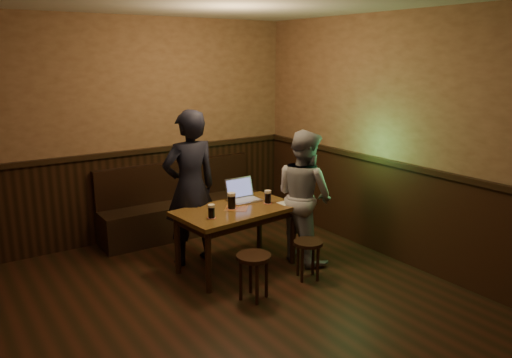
{
  "coord_description": "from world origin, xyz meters",
  "views": [
    {
      "loc": [
        -1.94,
        -3.07,
        2.32
      ],
      "look_at": [
        0.98,
        1.27,
        1.02
      ],
      "focal_mm": 35.0,
      "sensor_mm": 36.0,
      "label": 1
    }
  ],
  "objects": [
    {
      "name": "person_suit",
      "position": [
        0.46,
        1.81,
        0.88
      ],
      "size": [
        0.65,
        0.43,
        1.76
      ],
      "primitive_type": "imported",
      "rotation": [
        0.0,
        0.0,
        3.13
      ],
      "color": "black",
      "rests_on": "ground"
    },
    {
      "name": "stool_left",
      "position": [
        0.54,
        0.65,
        0.37
      ],
      "size": [
        0.43,
        0.43,
        0.46
      ],
      "rotation": [
        0.0,
        0.0,
        -0.35
      ],
      "color": "black",
      "rests_on": "ground"
    },
    {
      "name": "pint_right",
      "position": [
        1.18,
        1.32,
        0.78
      ],
      "size": [
        0.1,
        0.1,
        0.15
      ],
      "color": "#A51E14",
      "rests_on": "pub_table"
    },
    {
      "name": "menu",
      "position": [
        1.39,
        1.22,
        0.7
      ],
      "size": [
        0.22,
        0.16,
        0.0
      ],
      "primitive_type": "cube",
      "rotation": [
        0.0,
        0.0,
        0.03
      ],
      "color": "silver",
      "rests_on": "pub_table"
    },
    {
      "name": "pint_mid",
      "position": [
        0.74,
        1.38,
        0.79
      ],
      "size": [
        0.12,
        0.12,
        0.18
      ],
      "color": "#A51E14",
      "rests_on": "pub_table"
    },
    {
      "name": "bench",
      "position": [
        0.79,
        2.75,
        0.31
      ],
      "size": [
        2.2,
        0.5,
        0.95
      ],
      "color": "black",
      "rests_on": "ground"
    },
    {
      "name": "room",
      "position": [
        0.0,
        0.22,
        1.2
      ],
      "size": [
        5.04,
        6.04,
        2.84
      ],
      "color": "black",
      "rests_on": "ground"
    },
    {
      "name": "person_grey",
      "position": [
        1.58,
        1.16,
        0.76
      ],
      "size": [
        0.61,
        0.77,
        1.52
      ],
      "primitive_type": "imported",
      "rotation": [
        0.0,
        0.0,
        1.62
      ],
      "color": "gray",
      "rests_on": "ground"
    },
    {
      "name": "pint_left",
      "position": [
        0.4,
        1.22,
        0.77
      ],
      "size": [
        0.09,
        0.09,
        0.15
      ],
      "color": "#A51E14",
      "rests_on": "pub_table"
    },
    {
      "name": "pub_table",
      "position": [
        0.79,
        1.37,
        0.61
      ],
      "size": [
        1.37,
        0.87,
        0.71
      ],
      "rotation": [
        0.0,
        0.0,
        0.1
      ],
      "color": "#523217",
      "rests_on": "ground"
    },
    {
      "name": "stool_right",
      "position": [
        1.28,
        0.71,
        0.34
      ],
      "size": [
        0.4,
        0.4,
        0.42
      ],
      "rotation": [
        0.0,
        0.0,
        0.38
      ],
      "color": "black",
      "rests_on": "ground"
    },
    {
      "name": "laptop",
      "position": [
        1.01,
        1.59,
        0.77
      ],
      "size": [
        0.35,
        0.28,
        0.25
      ],
      "rotation": [
        0.0,
        0.0,
        -0.0
      ],
      "color": "silver",
      "rests_on": "pub_table"
    }
  ]
}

